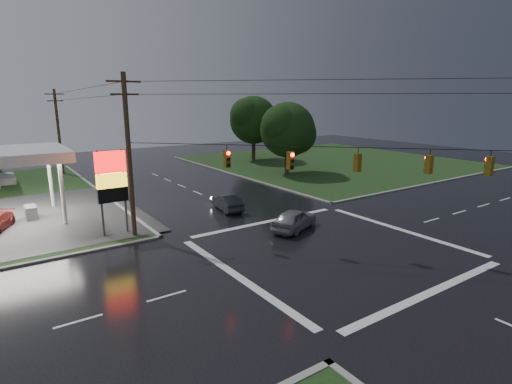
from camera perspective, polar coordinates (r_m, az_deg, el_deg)
ground at (r=26.05m, az=10.63°, el=-8.02°), size 120.00×120.00×0.00m
grass_ne at (r=61.80m, az=10.81°, el=4.28°), size 36.00×36.00×0.08m
pylon_sign at (r=28.86m, az=-19.94°, el=1.78°), size 2.00×0.35×6.00m
utility_pole_nw at (r=27.90m, az=-17.69°, el=5.15°), size 2.20×0.32×11.00m
utility_pole_n at (r=55.71m, az=-26.38°, el=7.84°), size 2.20×0.32×10.50m
traffic_signals at (r=24.49m, az=11.33°, el=6.28°), size 26.87×26.87×1.47m
tree_ne_near at (r=50.30m, az=4.65°, el=8.83°), size 7.99×6.80×8.98m
tree_ne_far at (r=61.68m, az=-0.24°, el=10.23°), size 8.46×7.20×9.80m
car_north at (r=34.22m, az=-4.14°, el=-1.46°), size 2.12×4.41×1.39m
car_crossing at (r=29.22m, az=5.48°, el=-3.90°), size 4.87×3.47×1.54m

